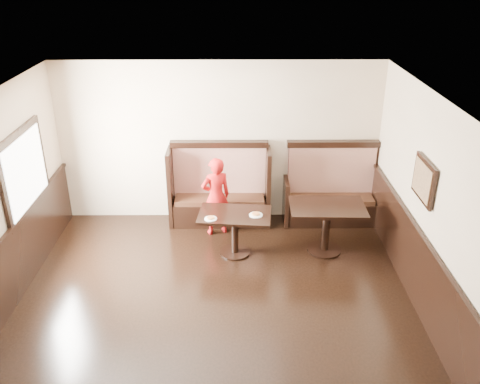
{
  "coord_description": "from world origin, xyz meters",
  "views": [
    {
      "loc": [
        0.3,
        -4.75,
        4.34
      ],
      "look_at": [
        0.35,
        2.35,
        1.0
      ],
      "focal_mm": 38.0,
      "sensor_mm": 36.0,
      "label": 1
    }
  ],
  "objects_px": {
    "table_main": "(235,223)",
    "table_neighbor": "(327,217)",
    "child": "(216,196)",
    "booth_main": "(220,194)",
    "booth_neighbor": "(330,196)"
  },
  "relations": [
    {
      "from": "booth_main",
      "to": "table_neighbor",
      "type": "relative_size",
      "value": 1.49
    },
    {
      "from": "booth_main",
      "to": "table_neighbor",
      "type": "bearing_deg",
      "value": -31.43
    },
    {
      "from": "booth_neighbor",
      "to": "table_main",
      "type": "xyz_separation_m",
      "value": [
        -1.68,
        -1.11,
        0.06
      ]
    },
    {
      "from": "child",
      "to": "table_main",
      "type": "bearing_deg",
      "value": 95.39
    },
    {
      "from": "booth_neighbor",
      "to": "table_main",
      "type": "height_order",
      "value": "booth_neighbor"
    },
    {
      "from": "table_neighbor",
      "to": "child",
      "type": "relative_size",
      "value": 0.86
    },
    {
      "from": "booth_main",
      "to": "child",
      "type": "bearing_deg",
      "value": -95.97
    },
    {
      "from": "table_main",
      "to": "table_neighbor",
      "type": "distance_m",
      "value": 1.44
    },
    {
      "from": "table_neighbor",
      "to": "table_main",
      "type": "bearing_deg",
      "value": -175.96
    },
    {
      "from": "child",
      "to": "table_neighbor",
      "type": "bearing_deg",
      "value": 141.27
    },
    {
      "from": "booth_main",
      "to": "booth_neighbor",
      "type": "bearing_deg",
      "value": -0.05
    },
    {
      "from": "booth_main",
      "to": "child",
      "type": "relative_size",
      "value": 1.28
    },
    {
      "from": "booth_neighbor",
      "to": "table_main",
      "type": "distance_m",
      "value": 2.01
    },
    {
      "from": "booth_main",
      "to": "child",
      "type": "height_order",
      "value": "booth_main"
    },
    {
      "from": "table_neighbor",
      "to": "child",
      "type": "bearing_deg",
      "value": 162.51
    }
  ]
}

